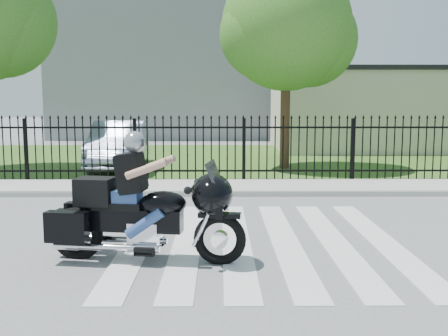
{
  "coord_description": "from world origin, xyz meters",
  "views": [
    {
      "loc": [
        -0.67,
        -8.38,
        2.32
      ],
      "look_at": [
        -0.59,
        1.64,
        1.0
      ],
      "focal_mm": 42.0,
      "sensor_mm": 36.0,
      "label": 1
    }
  ],
  "objects": [
    {
      "name": "curb",
      "position": [
        0.0,
        4.0,
        0.06
      ],
      "size": [
        40.0,
        0.12,
        0.12
      ],
      "primitive_type": "cube",
      "color": "#ADAAA3",
      "rests_on": "ground"
    },
    {
      "name": "building_tall",
      "position": [
        -3.0,
        26.0,
        6.0
      ],
      "size": [
        15.0,
        10.0,
        12.0
      ],
      "primitive_type": "cube",
      "color": "gray",
      "rests_on": "ground"
    },
    {
      "name": "building_low",
      "position": [
        7.0,
        16.0,
        1.75
      ],
      "size": [
        10.0,
        6.0,
        3.5
      ],
      "primitive_type": "cube",
      "color": "beige",
      "rests_on": "ground"
    },
    {
      "name": "ground",
      "position": [
        0.0,
        0.0,
        0.0
      ],
      "size": [
        120.0,
        120.0,
        0.0
      ],
      "primitive_type": "plane",
      "color": "slate",
      "rests_on": "ground"
    },
    {
      "name": "parked_car",
      "position": [
        -4.01,
        9.05,
        0.81
      ],
      "size": [
        2.02,
        4.91,
        1.58
      ],
      "primitive_type": "imported",
      "rotation": [
        0.0,
        0.0,
        0.07
      ],
      "color": "#94A0BA",
      "rests_on": "grass_strip"
    },
    {
      "name": "iron_fence",
      "position": [
        0.0,
        6.0,
        0.9
      ],
      "size": [
        26.0,
        0.04,
        1.8
      ],
      "color": "black",
      "rests_on": "ground"
    },
    {
      "name": "tree_mid",
      "position": [
        1.5,
        9.0,
        4.67
      ],
      "size": [
        4.2,
        4.2,
        6.78
      ],
      "color": "#382316",
      "rests_on": "ground"
    },
    {
      "name": "building_low_roof",
      "position": [
        7.0,
        16.0,
        3.6
      ],
      "size": [
        10.2,
        6.2,
        0.2
      ],
      "primitive_type": "cube",
      "color": "black",
      "rests_on": "building_low"
    },
    {
      "name": "crosswalk",
      "position": [
        0.0,
        0.0,
        0.01
      ],
      "size": [
        5.0,
        5.5,
        0.01
      ],
      "primitive_type": null,
      "color": "silver",
      "rests_on": "ground"
    },
    {
      "name": "grass_strip",
      "position": [
        0.0,
        12.0,
        0.01
      ],
      "size": [
        40.0,
        12.0,
        0.02
      ],
      "primitive_type": "cube",
      "color": "#2F531C",
      "rests_on": "ground"
    },
    {
      "name": "motorcycle_rider",
      "position": [
        -1.81,
        -1.02,
        0.78
      ],
      "size": [
        2.88,
        1.19,
        1.91
      ],
      "rotation": [
        0.0,
        0.0,
        -0.15
      ],
      "color": "black",
      "rests_on": "ground"
    },
    {
      "name": "sidewalk",
      "position": [
        0.0,
        5.0,
        0.06
      ],
      "size": [
        40.0,
        2.0,
        0.12
      ],
      "primitive_type": "cube",
      "color": "#ADAAA3",
      "rests_on": "ground"
    }
  ]
}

